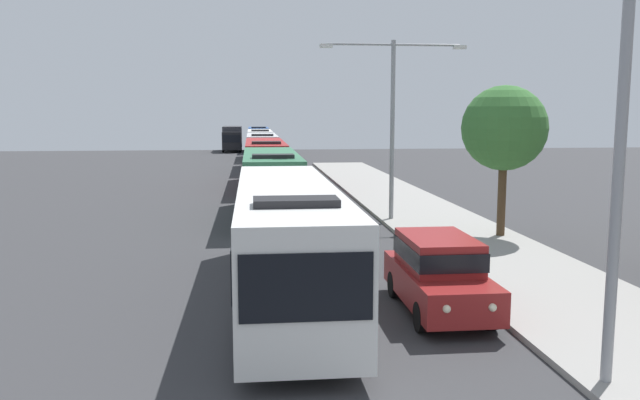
{
  "coord_description": "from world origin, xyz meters",
  "views": [
    {
      "loc": [
        -2.19,
        -6.45,
        4.95
      ],
      "look_at": [
        0.07,
        14.85,
        2.04
      ],
      "focal_mm": 36.3,
      "sensor_mm": 36.0,
      "label": 1
    }
  ],
  "objects_px": {
    "bus_lead": "(287,237)",
    "bus_tail_end": "(258,138)",
    "box_truck_oncoming": "(232,138)",
    "streetlamp_mid": "(393,109)",
    "bus_middle": "(265,162)",
    "white_suv": "(439,271)",
    "bus_second_in_line": "(271,182)",
    "bus_rear": "(260,143)",
    "roadside_tree": "(504,129)",
    "streetlamp_near": "(625,73)",
    "bus_fourth_in_line": "(262,150)"
  },
  "relations": [
    {
      "from": "bus_second_in_line",
      "to": "bus_rear",
      "type": "bearing_deg",
      "value": 90.0
    },
    {
      "from": "bus_fourth_in_line",
      "to": "box_truck_oncoming",
      "type": "bearing_deg",
      "value": 96.81
    },
    {
      "from": "bus_lead",
      "to": "box_truck_oncoming",
      "type": "height_order",
      "value": "bus_lead"
    },
    {
      "from": "bus_second_in_line",
      "to": "bus_middle",
      "type": "xyz_separation_m",
      "value": [
        0.0,
        12.59,
        0.0
      ]
    },
    {
      "from": "bus_second_in_line",
      "to": "bus_tail_end",
      "type": "relative_size",
      "value": 1.01
    },
    {
      "from": "bus_second_in_line",
      "to": "box_truck_oncoming",
      "type": "height_order",
      "value": "bus_second_in_line"
    },
    {
      "from": "bus_tail_end",
      "to": "streetlamp_near",
      "type": "height_order",
      "value": "streetlamp_near"
    },
    {
      "from": "bus_middle",
      "to": "streetlamp_near",
      "type": "bearing_deg",
      "value": -80.51
    },
    {
      "from": "bus_rear",
      "to": "roadside_tree",
      "type": "height_order",
      "value": "roadside_tree"
    },
    {
      "from": "streetlamp_near",
      "to": "roadside_tree",
      "type": "relative_size",
      "value": 1.53
    },
    {
      "from": "bus_tail_end",
      "to": "streetlamp_near",
      "type": "relative_size",
      "value": 1.17
    },
    {
      "from": "box_truck_oncoming",
      "to": "bus_fourth_in_line",
      "type": "bearing_deg",
      "value": -83.19
    },
    {
      "from": "streetlamp_mid",
      "to": "roadside_tree",
      "type": "height_order",
      "value": "streetlamp_mid"
    },
    {
      "from": "bus_lead",
      "to": "bus_rear",
      "type": "bearing_deg",
      "value": 90.0
    },
    {
      "from": "bus_second_in_line",
      "to": "bus_rear",
      "type": "distance_m",
      "value": 38.6
    },
    {
      "from": "bus_middle",
      "to": "streetlamp_mid",
      "type": "relative_size",
      "value": 1.53
    },
    {
      "from": "bus_lead",
      "to": "streetlamp_mid",
      "type": "height_order",
      "value": "streetlamp_mid"
    },
    {
      "from": "streetlamp_near",
      "to": "bus_rear",
      "type": "bearing_deg",
      "value": 95.29
    },
    {
      "from": "bus_fourth_in_line",
      "to": "roadside_tree",
      "type": "relative_size",
      "value": 1.92
    },
    {
      "from": "bus_rear",
      "to": "bus_tail_end",
      "type": "bearing_deg",
      "value": 90.0
    },
    {
      "from": "bus_lead",
      "to": "bus_tail_end",
      "type": "height_order",
      "value": "same"
    },
    {
      "from": "bus_lead",
      "to": "white_suv",
      "type": "height_order",
      "value": "bus_lead"
    },
    {
      "from": "bus_tail_end",
      "to": "streetlamp_near",
      "type": "distance_m",
      "value": 71.51
    },
    {
      "from": "bus_middle",
      "to": "white_suv",
      "type": "bearing_deg",
      "value": -82.34
    },
    {
      "from": "bus_fourth_in_line",
      "to": "streetlamp_near",
      "type": "distance_m",
      "value": 45.79
    },
    {
      "from": "bus_second_in_line",
      "to": "streetlamp_near",
      "type": "height_order",
      "value": "streetlamp_near"
    },
    {
      "from": "bus_lead",
      "to": "bus_rear",
      "type": "height_order",
      "value": "same"
    },
    {
      "from": "bus_fourth_in_line",
      "to": "streetlamp_mid",
      "type": "distance_m",
      "value": 27.95
    },
    {
      "from": "box_truck_oncoming",
      "to": "bus_tail_end",
      "type": "bearing_deg",
      "value": -28.06
    },
    {
      "from": "box_truck_oncoming",
      "to": "bus_rear",
      "type": "bearing_deg",
      "value": -77.3
    },
    {
      "from": "box_truck_oncoming",
      "to": "bus_lead",
      "type": "bearing_deg",
      "value": -87.16
    },
    {
      "from": "bus_middle",
      "to": "bus_rear",
      "type": "distance_m",
      "value": 26.01
    },
    {
      "from": "white_suv",
      "to": "bus_rear",
      "type": "bearing_deg",
      "value": 93.95
    },
    {
      "from": "bus_fourth_in_line",
      "to": "white_suv",
      "type": "height_order",
      "value": "bus_fourth_in_line"
    },
    {
      "from": "bus_middle",
      "to": "white_suv",
      "type": "distance_m",
      "value": 27.75
    },
    {
      "from": "bus_middle",
      "to": "bus_tail_end",
      "type": "distance_m",
      "value": 38.9
    },
    {
      "from": "bus_middle",
      "to": "bus_tail_end",
      "type": "xyz_separation_m",
      "value": [
        -0.0,
        38.9,
        -0.0
      ]
    },
    {
      "from": "bus_rear",
      "to": "roadside_tree",
      "type": "relative_size",
      "value": 1.87
    },
    {
      "from": "bus_lead",
      "to": "white_suv",
      "type": "xyz_separation_m",
      "value": [
        3.7,
        -1.48,
        -0.66
      ]
    },
    {
      "from": "bus_second_in_line",
      "to": "bus_fourth_in_line",
      "type": "xyz_separation_m",
      "value": [
        0.0,
        25.6,
        0.0
      ]
    },
    {
      "from": "roadside_tree",
      "to": "streetlamp_mid",
      "type": "bearing_deg",
      "value": 127.53
    },
    {
      "from": "streetlamp_mid",
      "to": "roadside_tree",
      "type": "xyz_separation_m",
      "value": [
        3.41,
        -4.45,
        -0.76
      ]
    },
    {
      "from": "bus_second_in_line",
      "to": "roadside_tree",
      "type": "bearing_deg",
      "value": -34.51
    },
    {
      "from": "box_truck_oncoming",
      "to": "streetlamp_mid",
      "type": "distance_m",
      "value": 55.66
    },
    {
      "from": "bus_rear",
      "to": "box_truck_oncoming",
      "type": "distance_m",
      "value": 15.02
    },
    {
      "from": "bus_fourth_in_line",
      "to": "streetlamp_mid",
      "type": "xyz_separation_m",
      "value": [
        5.4,
        -27.21,
        3.4
      ]
    },
    {
      "from": "streetlamp_near",
      "to": "streetlamp_mid",
      "type": "distance_m",
      "value": 18.1
    },
    {
      "from": "bus_middle",
      "to": "bus_second_in_line",
      "type": "bearing_deg",
      "value": -90.0
    },
    {
      "from": "bus_middle",
      "to": "bus_fourth_in_line",
      "type": "height_order",
      "value": "same"
    },
    {
      "from": "bus_fourth_in_line",
      "to": "streetlamp_mid",
      "type": "height_order",
      "value": "streetlamp_mid"
    }
  ]
}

